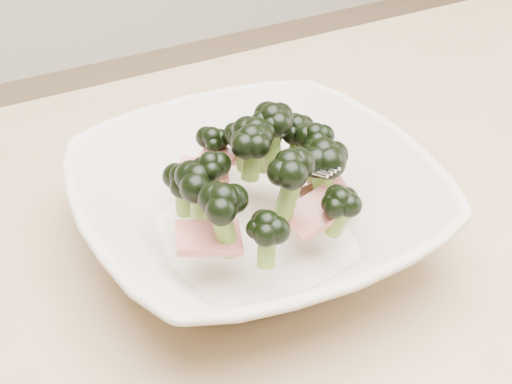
# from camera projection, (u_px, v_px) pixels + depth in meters

# --- Properties ---
(dining_table) EXTENTS (1.20, 0.80, 0.75)m
(dining_table) POSITION_uv_depth(u_px,v_px,m) (346.00, 354.00, 0.62)
(dining_table) COLOR tan
(dining_table) RESTS_ON ground
(broccoli_dish) EXTENTS (0.29, 0.29, 0.12)m
(broccoli_dish) POSITION_uv_depth(u_px,v_px,m) (257.00, 201.00, 0.57)
(broccoli_dish) COLOR beige
(broccoli_dish) RESTS_ON dining_table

